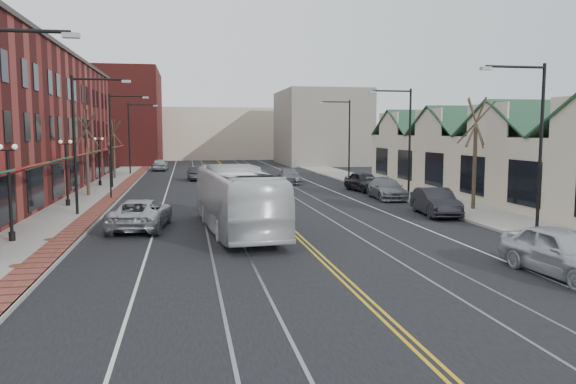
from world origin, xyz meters
name	(u,v)px	position (x,y,z in m)	size (l,w,h in m)	color
ground	(341,277)	(0.00, 0.00, 0.00)	(160.00, 160.00, 0.00)	black
sidewalk_left	(81,206)	(-12.00, 20.00, 0.07)	(4.00, 120.00, 0.15)	gray
sidewalk_right	(425,199)	(12.00, 20.00, 0.07)	(4.00, 120.00, 0.15)	gray
building_right	(502,167)	(18.00, 20.00, 2.30)	(8.00, 36.00, 4.60)	beige
backdrop_left	(112,118)	(-16.00, 70.00, 7.00)	(14.00, 18.00, 14.00)	maroon
backdrop_mid	(215,134)	(0.00, 85.00, 4.50)	(22.00, 14.00, 9.00)	beige
backdrop_right	(321,128)	(15.00, 65.00, 5.50)	(12.00, 16.00, 11.00)	slate
streetlight_l_1	(82,130)	(-11.05, 16.00, 5.03)	(3.33, 0.25, 8.00)	black
streetlight_l_2	(116,131)	(-11.05, 32.00, 5.03)	(3.33, 0.25, 8.00)	black
streetlight_l_3	(133,131)	(-11.05, 48.00, 5.03)	(3.33, 0.25, 8.00)	black
streetlight_r_0	(533,130)	(11.05, 6.00, 5.03)	(3.33, 0.25, 8.00)	black
streetlight_r_1	(404,130)	(11.05, 22.00, 5.03)	(3.33, 0.25, 8.00)	black
streetlight_r_2	(345,131)	(11.05, 38.00, 5.03)	(3.33, 0.25, 8.00)	black
lamppost_l_1	(10,195)	(-12.80, 8.00, 2.20)	(0.84, 0.28, 4.27)	black
lamppost_l_2	(67,174)	(-12.80, 20.00, 2.20)	(0.84, 0.28, 4.27)	black
lamppost_l_3	(99,162)	(-12.80, 34.00, 2.20)	(0.84, 0.28, 4.27)	black
tree_left_near	(87,151)	(-12.50, 26.00, 3.51)	(1.78, 1.37, 6.48)	#382B21
tree_left_far	(114,148)	(-12.50, 42.00, 3.28)	(1.66, 1.28, 6.02)	#382B21
tree_right_mid	(475,151)	(12.50, 14.00, 3.75)	(1.90, 1.46, 6.93)	#382B21
manhole_mid	(18,266)	(-11.20, 3.00, 0.16)	(0.60, 0.60, 0.02)	#592D19
manhole_far	(51,239)	(-11.20, 8.00, 0.16)	(0.60, 0.60, 0.02)	#592D19
traffic_signal	(110,168)	(-10.60, 24.00, 2.35)	(0.18, 0.15, 3.80)	black
transit_bus	(237,200)	(-2.73, 9.25, 1.61)	(2.71, 11.57, 3.22)	silver
parked_suv	(141,214)	(-7.50, 10.93, 0.79)	(2.61, 5.66, 1.57)	#ABADB2
parked_car_a	(564,252)	(7.50, -1.37, 0.86)	(2.04, 5.06, 1.72)	#B8BAC0
parked_car_b	(436,202)	(9.30, 12.56, 0.81)	(1.72, 4.92, 1.62)	#242228
parked_car_c	(387,189)	(9.30, 20.79, 0.75)	(2.09, 5.14, 1.49)	slate
parked_car_d	(364,182)	(9.30, 26.10, 0.82)	(1.93, 4.79, 1.63)	black
distant_car_left	(196,173)	(-4.23, 39.31, 0.70)	(1.49, 4.28, 1.41)	black
distant_car_right	(289,176)	(4.50, 34.20, 0.70)	(1.97, 4.84, 1.41)	slate
distant_car_far	(160,165)	(-8.39, 54.06, 0.78)	(1.83, 4.55, 1.55)	#9E9FA5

